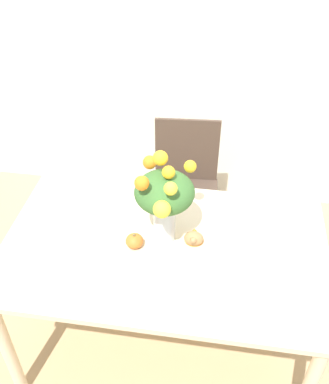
% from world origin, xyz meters
% --- Properties ---
extents(ground_plane, '(12.00, 12.00, 0.00)m').
position_xyz_m(ground_plane, '(0.00, 0.00, 0.00)').
color(ground_plane, tan).
extents(wall_back, '(8.00, 0.06, 2.70)m').
position_xyz_m(wall_back, '(0.00, 1.40, 1.35)').
color(wall_back, silver).
rests_on(wall_back, ground_plane).
extents(dining_table, '(1.47, 0.88, 0.77)m').
position_xyz_m(dining_table, '(0.00, 0.00, 0.67)').
color(dining_table, beige).
rests_on(dining_table, ground_plane).
extents(flower_vase, '(0.26, 0.34, 0.44)m').
position_xyz_m(flower_vase, '(-0.01, 0.05, 1.02)').
color(flower_vase, silver).
rests_on(flower_vase, dining_table).
extents(pumpkin, '(0.08, 0.08, 0.07)m').
position_xyz_m(pumpkin, '(-0.13, -0.02, 0.80)').
color(pumpkin, orange).
rests_on(pumpkin, dining_table).
extents(turkey_figurine, '(0.09, 0.12, 0.07)m').
position_xyz_m(turkey_figurine, '(0.13, 0.05, 0.81)').
color(turkey_figurine, '#A87A4C').
rests_on(turkey_figurine, dining_table).
extents(dining_chair_near_window, '(0.45, 0.45, 0.89)m').
position_xyz_m(dining_chair_near_window, '(0.01, 0.81, 0.46)').
color(dining_chair_near_window, '#47382D').
rests_on(dining_chair_near_window, ground_plane).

